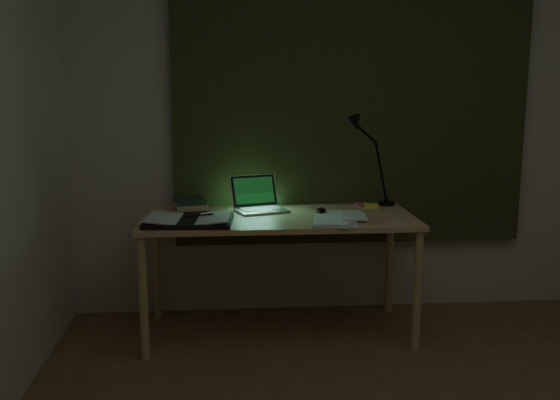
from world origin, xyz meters
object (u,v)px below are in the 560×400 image
(desk, at_px, (278,275))
(loose_papers, at_px, (345,217))
(laptop, at_px, (262,194))
(book_stack, at_px, (191,205))
(desk_lamp, at_px, (388,162))
(open_textbook, at_px, (189,220))

(desk, height_order, loose_papers, loose_papers)
(desk, height_order, laptop, laptop)
(book_stack, xyz_separation_m, loose_papers, (0.87, -0.25, -0.03))
(book_stack, xyz_separation_m, desk_lamp, (1.20, 0.12, 0.23))
(loose_papers, bearing_deg, desk_lamp, 48.49)
(desk_lamp, bearing_deg, book_stack, 175.57)
(open_textbook, height_order, loose_papers, open_textbook)
(book_stack, bearing_deg, desk, -16.83)
(laptop, distance_m, loose_papers, 0.52)
(laptop, bearing_deg, open_textbook, -162.91)
(laptop, xyz_separation_m, book_stack, (-0.41, 0.02, -0.06))
(book_stack, bearing_deg, laptop, -2.81)
(laptop, xyz_separation_m, open_textbook, (-0.41, -0.28, -0.08))
(desk, height_order, desk_lamp, desk_lamp)
(laptop, distance_m, open_textbook, 0.50)
(book_stack, bearing_deg, loose_papers, -16.16)
(loose_papers, xyz_separation_m, desk_lamp, (0.33, 0.37, 0.26))
(book_stack, bearing_deg, desk_lamp, 5.70)
(desk, xyz_separation_m, loose_papers, (0.37, -0.10, 0.36))
(desk_lamp, bearing_deg, loose_papers, -141.65)
(laptop, bearing_deg, desk, -73.92)
(loose_papers, bearing_deg, desk, 164.75)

